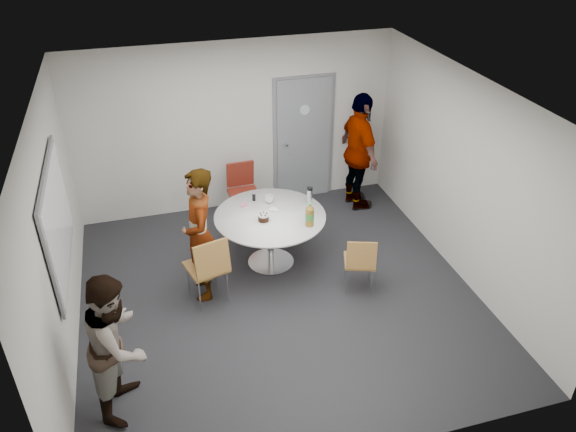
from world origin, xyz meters
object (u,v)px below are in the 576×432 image
object	(u,v)px
chair_near_right	(360,260)
person_left	(118,343)
door	(304,140)
person_main	(200,235)
chair_near_left	(209,264)
table	(273,222)
whiteboard	(58,221)
chair_far	(242,186)
person_right	(359,152)

from	to	relation	value
chair_near_right	person_left	xyz separation A→B (m)	(-2.98, -1.03, 0.31)
door	person_main	world-z (taller)	door
chair_near_left	person_main	bearing A→B (deg)	87.54
door	person_left	distance (m)	4.81
door	table	world-z (taller)	door
whiteboard	chair_far	bearing A→B (deg)	36.81
person_main	person_right	distance (m)	3.17
whiteboard	chair_near_left	xyz separation A→B (m)	(1.60, -0.11, -0.85)
table	chair_near_right	distance (m)	1.31
chair_near_left	person_right	bearing A→B (deg)	18.98
table	person_left	distance (m)	2.83
whiteboard	person_right	bearing A→B (deg)	21.57
chair_far	person_main	distance (m)	1.93
chair_near_left	person_left	bearing A→B (deg)	-144.38
chair_far	person_main	bearing A→B (deg)	60.05
door	chair_far	xyz separation A→B (m)	(-1.13, -0.46, -0.45)
door	chair_near_right	size ratio (longest dim) A/B	2.57
chair_far	table	bearing A→B (deg)	93.94
chair_far	person_main	xyz separation A→B (m)	(-0.88, -1.69, 0.31)
table	chair_far	world-z (taller)	table
whiteboard	chair_far	size ratio (longest dim) A/B	2.01
person_right	chair_near_left	bearing A→B (deg)	120.81
whiteboard	chair_near_left	distance (m)	1.81
door	chair_near_right	bearing A→B (deg)	-91.41
table	door	bearing A→B (deg)	60.82
whiteboard	chair_far	world-z (taller)	whiteboard
table	person_right	xyz separation A→B (m)	(1.73, 1.19, 0.28)
whiteboard	person_main	xyz separation A→B (m)	(1.55, 0.13, -0.56)
chair_near_left	person_main	world-z (taller)	person_main
whiteboard	person_left	size ratio (longest dim) A/B	1.18
person_right	table	bearing A→B (deg)	121.49
chair_far	person_right	world-z (taller)	person_right
chair_near_right	person_right	distance (m)	2.29
person_left	door	bearing A→B (deg)	-22.03
chair_near_right	chair_far	bearing A→B (deg)	134.12
table	chair_far	bearing A→B (deg)	96.32
whiteboard	person_left	distance (m)	1.65
door	chair_near_left	bearing A→B (deg)	-129.36
door	person_right	world-z (taller)	door
chair_near_left	person_left	world-z (taller)	person_left
table	chair_near_right	xyz separation A→B (m)	(0.92, -0.91, -0.18)
chair_near_left	person_right	size ratio (longest dim) A/B	0.51
chair_near_left	chair_far	bearing A→B (deg)	51.87
table	person_left	world-z (taller)	person_left
whiteboard	person_right	xyz separation A→B (m)	(4.30, 1.70, -0.49)
table	person_main	size ratio (longest dim) A/B	0.85
door	person_right	size ratio (longest dim) A/B	1.10
table	person_main	world-z (taller)	person_main
chair_far	person_left	distance (m)	3.78
door	table	xyz separation A→B (m)	(-0.99, -1.77, -0.34)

